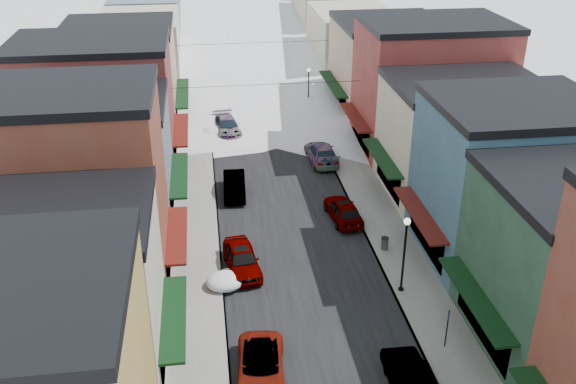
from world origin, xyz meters
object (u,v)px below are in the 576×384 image
object	(u,v)px
car_white_suv	(261,367)
car_green_sedan	(411,381)
car_dark_hatch	(234,185)
streetlamp_near	(405,246)
trash_can	(385,243)
car_silver_sedan	(242,259)

from	to	relation	value
car_white_suv	car_green_sedan	distance (m)	7.31
car_dark_hatch	car_green_sedan	world-z (taller)	car_green_sedan
car_dark_hatch	streetlamp_near	bearing A→B (deg)	-55.17
car_white_suv	trash_can	world-z (taller)	car_white_suv
trash_can	streetlamp_near	distance (m)	5.34
car_green_sedan	trash_can	xyz separation A→B (m)	(2.29, 12.85, -0.23)
car_white_suv	car_silver_sedan	xyz separation A→B (m)	(-0.24, 9.74, 0.13)
car_silver_sedan	streetlamp_near	size ratio (longest dim) A/B	0.99
car_silver_sedan	car_dark_hatch	size ratio (longest dim) A/B	1.02
car_white_suv	car_silver_sedan	bearing A→B (deg)	96.69
trash_can	car_white_suv	bearing A→B (deg)	-130.79
car_dark_hatch	car_white_suv	bearing A→B (deg)	-87.46
car_silver_sedan	car_green_sedan	distance (m)	13.87
car_white_suv	car_dark_hatch	xyz separation A→B (m)	(-0.08, 20.43, 0.09)
car_white_suv	car_green_sedan	size ratio (longest dim) A/B	1.01
car_white_suv	car_silver_sedan	world-z (taller)	car_silver_sedan
car_white_suv	car_dark_hatch	world-z (taller)	car_dark_hatch
car_white_suv	car_dark_hatch	distance (m)	20.43
car_dark_hatch	streetlamp_near	distance (m)	17.13
car_dark_hatch	streetlamp_near	world-z (taller)	streetlamp_near
car_silver_sedan	trash_can	distance (m)	9.59
car_dark_hatch	trash_can	bearing A→B (deg)	-43.55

